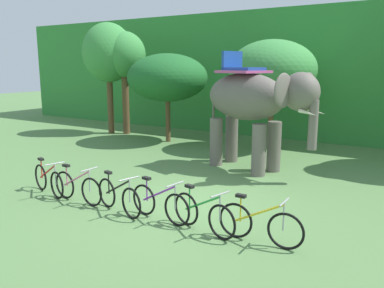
{
  "coord_description": "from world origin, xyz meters",
  "views": [
    {
      "loc": [
        4.92,
        -7.62,
        3.32
      ],
      "look_at": [
        -0.45,
        1.0,
        1.3
      ],
      "focal_mm": 36.93,
      "sensor_mm": 36.0,
      "label": 1
    }
  ],
  "objects": [
    {
      "name": "tree_center",
      "position": [
        -0.68,
        7.28,
        3.16
      ],
      "size": [
        3.4,
        3.4,
        4.32
      ],
      "color": "brown",
      "rests_on": "ground"
    },
    {
      "name": "foliage_hedge",
      "position": [
        0.0,
        12.78,
        2.92
      ],
      "size": [
        36.0,
        6.0,
        5.84
      ],
      "primitive_type": "cube",
      "color": "#338438",
      "rests_on": "ground"
    },
    {
      "name": "bike_pink",
      "position": [
        -2.4,
        -1.21,
        0.39
      ],
      "size": [
        1.71,
        0.52,
        0.92
      ],
      "color": "black",
      "rests_on": "ground"
    },
    {
      "name": "bike_green",
      "position": [
        1.12,
        -1.11,
        0.39
      ],
      "size": [
        1.67,
        0.6,
        0.92
      ],
      "color": "black",
      "rests_on": "ground"
    },
    {
      "name": "bike_purple",
      "position": [
        0.01,
        -1.07,
        0.39
      ],
      "size": [
        1.7,
        0.52,
        0.92
      ],
      "color": "black",
      "rests_on": "ground"
    },
    {
      "name": "bike_yellow",
      "position": [
        2.3,
        -1.0,
        0.39
      ],
      "size": [
        1.71,
        0.52,
        0.92
      ],
      "color": "black",
      "rests_on": "ground"
    },
    {
      "name": "tree_far_right",
      "position": [
        -5.11,
        6.47,
        2.81
      ],
      "size": [
        3.47,
        3.47,
        3.84
      ],
      "color": "brown",
      "rests_on": "ground"
    },
    {
      "name": "ground_plane",
      "position": [
        0.0,
        0.0,
        0.0
      ],
      "size": [
        80.0,
        80.0,
        0.0
      ],
      "primitive_type": "plane",
      "color": "#567F47"
    },
    {
      "name": "tree_center_right",
      "position": [
        -8.08,
        7.1,
        3.77
      ],
      "size": [
        2.05,
        2.05,
        4.94
      ],
      "color": "brown",
      "rests_on": "ground"
    },
    {
      "name": "bike_red",
      "position": [
        -3.53,
        -1.17,
        0.39
      ],
      "size": [
        1.66,
        0.62,
        0.92
      ],
      "color": "black",
      "rests_on": "ground"
    },
    {
      "name": "elephant",
      "position": [
        0.0,
        3.94,
        2.2
      ],
      "size": [
        4.24,
        2.58,
        3.78
      ],
      "color": "#665E56",
      "rests_on": "ground"
    },
    {
      "name": "bike_black",
      "position": [
        -1.06,
        -1.21,
        0.39
      ],
      "size": [
        1.67,
        0.61,
        0.92
      ],
      "color": "black",
      "rests_on": "ground"
    },
    {
      "name": "tree_far_left",
      "position": [
        -8.85,
        6.84,
        3.9
      ],
      "size": [
        2.48,
        2.48,
        5.36
      ],
      "color": "brown",
      "rests_on": "ground"
    }
  ]
}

